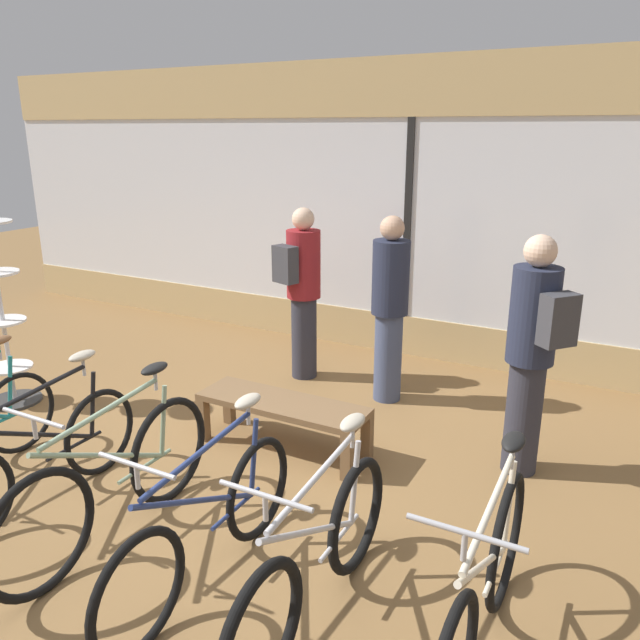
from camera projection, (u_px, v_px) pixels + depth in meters
The scene contains 12 objects.
ground_plane at pixel (224, 504), 4.30m from camera, with size 24.00×24.00×0.00m, color olive.
shop_back_wall at pixel (409, 210), 6.74m from camera, with size 12.00×0.08×3.20m.
bicycle_left at pixel (42, 456), 4.19m from camera, with size 0.46×1.70×1.01m.
bicycle_center_left at pixel (114, 481), 3.84m from camera, with size 0.46×1.79×1.05m.
bicycle_center_right at pixel (208, 526), 3.46m from camera, with size 0.46×1.70×1.01m.
bicycle_right at pixel (317, 560), 3.19m from camera, with size 0.46×1.69×1.02m.
bicycle_far_right at pixel (483, 594), 2.91m from camera, with size 0.46×1.77×1.05m.
accessory_rack at pixel (4, 328), 5.71m from camera, with size 0.48×0.48×1.81m.
display_bench at pixel (282, 409), 4.96m from camera, with size 1.40×0.44×0.42m.
customer_near_rack at pixel (532, 350), 4.45m from camera, with size 0.55×0.53×1.80m.
customer_by_window at pixel (302, 288), 6.25m from camera, with size 0.43×0.55×1.75m.
customer_mid_floor at pixel (390, 306), 5.72m from camera, with size 0.46×0.46×1.75m.
Camera 1 is at (2.34, -2.99, 2.49)m, focal length 35.00 mm.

